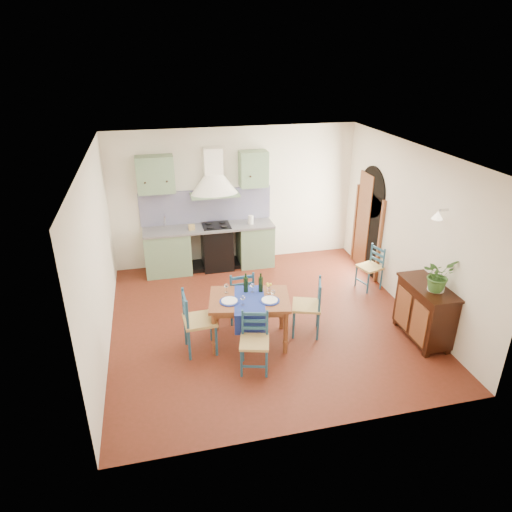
% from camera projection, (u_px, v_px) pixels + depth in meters
% --- Properties ---
extents(floor, '(5.00, 5.00, 0.00)m').
position_uv_depth(floor, '(264.00, 320.00, 7.69)').
color(floor, '#4A1E10').
rests_on(floor, ground).
extents(back_wall, '(5.00, 0.96, 2.80)m').
position_uv_depth(back_wall, '(214.00, 218.00, 9.18)').
color(back_wall, silver).
rests_on(back_wall, ground).
extents(right_wall, '(0.26, 5.00, 2.80)m').
position_uv_depth(right_wall, '(400.00, 228.00, 7.90)').
color(right_wall, silver).
rests_on(right_wall, ground).
extents(left_wall, '(0.04, 5.00, 2.80)m').
position_uv_depth(left_wall, '(98.00, 259.00, 6.58)').
color(left_wall, silver).
rests_on(left_wall, ground).
extents(ceiling, '(5.00, 5.00, 0.01)m').
position_uv_depth(ceiling, '(266.00, 153.00, 6.52)').
color(ceiling, silver).
rests_on(ceiling, back_wall).
extents(dining_table, '(1.32, 1.04, 1.07)m').
position_uv_depth(dining_table, '(250.00, 303.00, 6.86)').
color(dining_table, brown).
rests_on(dining_table, ground).
extents(chair_near, '(0.50, 0.50, 0.87)m').
position_uv_depth(chair_near, '(254.00, 341.00, 6.36)').
color(chair_near, navy).
rests_on(chair_near, ground).
extents(chair_far, '(0.45, 0.45, 0.92)m').
position_uv_depth(chair_far, '(240.00, 294.00, 7.51)').
color(chair_far, navy).
rests_on(chair_far, ground).
extents(chair_left, '(0.49, 0.49, 0.99)m').
position_uv_depth(chair_left, '(197.00, 321.00, 6.71)').
color(chair_left, navy).
rests_on(chair_left, ground).
extents(chair_right, '(0.56, 0.56, 0.94)m').
position_uv_depth(chair_right, '(309.00, 306.00, 7.15)').
color(chair_right, navy).
rests_on(chair_right, ground).
extents(chair_spare, '(0.48, 0.48, 0.83)m').
position_uv_depth(chair_spare, '(371.00, 267.00, 8.55)').
color(chair_spare, navy).
rests_on(chair_spare, ground).
extents(sideboard, '(0.50, 1.05, 0.94)m').
position_uv_depth(sideboard, '(425.00, 310.00, 6.99)').
color(sideboard, black).
rests_on(sideboard, ground).
extents(potted_plant, '(0.55, 0.51, 0.50)m').
position_uv_depth(potted_plant, '(438.00, 275.00, 6.60)').
color(potted_plant, '#39662A').
rests_on(potted_plant, sideboard).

